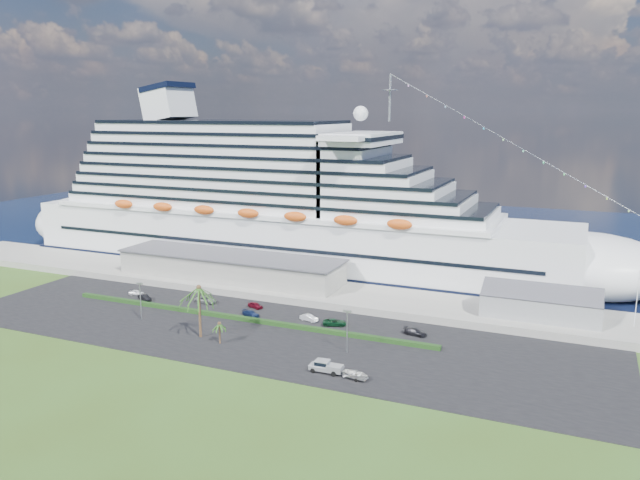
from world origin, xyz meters
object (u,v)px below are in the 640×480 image
at_px(parked_car_3, 251,314).
at_px(boat_trailer, 356,374).
at_px(cruise_ship, 283,209).
at_px(pickup_truck, 326,366).

bearing_deg(parked_car_3, boat_trailer, -103.74).
distance_m(cruise_ship, parked_car_3, 49.76).
distance_m(parked_car_3, pickup_truck, 34.25).
bearing_deg(boat_trailer, parked_car_3, 146.22).
distance_m(pickup_truck, boat_trailer, 5.86).
height_order(pickup_truck, boat_trailer, pickup_truck).
height_order(parked_car_3, pickup_truck, pickup_truck).
xyz_separation_m(pickup_truck, boat_trailer, (5.81, -0.73, -0.15)).
height_order(cruise_ship, boat_trailer, cruise_ship).
xyz_separation_m(parked_car_3, boat_trailer, (32.73, -21.89, 0.36)).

